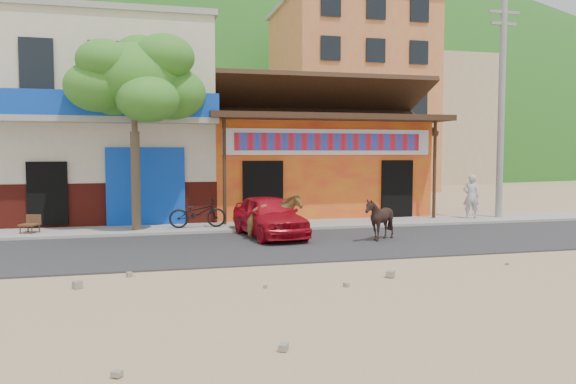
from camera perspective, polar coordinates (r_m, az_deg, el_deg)
The scene contains 16 objects.
ground at distance 12.88m, azimuth 5.53°, elevation -7.11°, with size 120.00×120.00×0.00m, color #9E825B.
road at distance 15.22m, azimuth 2.34°, elevation -5.29°, with size 60.00×5.00×0.04m, color #28282B.
sidewalk at distance 18.56m, azimuth -0.74°, elevation -3.46°, with size 60.00×2.00×0.12m, color gray.
dance_club at distance 22.79m, azimuth 1.81°, elevation 2.32°, with size 8.00×6.00×3.60m, color orange.
cafe_building at distance 21.95m, azimuth -17.48°, elevation 6.51°, with size 7.00×6.00×7.00m, color beige.
apartment_front at distance 38.43m, azimuth 6.16°, elevation 9.28°, with size 9.00×9.00×12.00m, color #CC723F.
apartment_rear at distance 47.52m, azimuth 13.90°, elevation 6.97°, with size 8.00×8.00×10.00m, color tan.
hillside at distance 82.56m, azimuth -11.32°, elevation 10.60°, with size 100.00×40.00×24.00m, color #194C14.
tree at distance 17.71m, azimuth -15.31°, elevation 5.95°, with size 3.00×3.00×6.00m, color #2D721E, non-canonical shape.
utility_pole at distance 21.88m, azimuth 20.85°, elevation 8.07°, with size 0.24×0.24×8.00m, color gray.
cow_tan at distance 15.80m, azimuth -1.40°, elevation -2.55°, with size 0.68×1.50×1.27m, color olive.
cow_dark at distance 15.80m, azimuth 9.26°, elevation -2.75°, with size 0.96×1.07×1.18m, color black.
red_car at distance 16.32m, azimuth -1.91°, elevation -2.42°, with size 1.44×3.57×1.22m, color #B40C1C.
scooter at distance 17.87m, azimuth -9.17°, elevation -2.11°, with size 0.62×1.78×0.93m, color black.
pedestrian at distance 21.14m, azimuth 18.10°, elevation -0.44°, with size 0.57×0.38×1.57m, color beige.
cafe_chair_left at distance 18.13m, azimuth -24.78°, elevation -2.24°, with size 0.47×0.47×1.00m, color #472B17, non-canonical shape.
Camera 1 is at (-4.28, -11.89, 2.49)m, focal length 35.00 mm.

